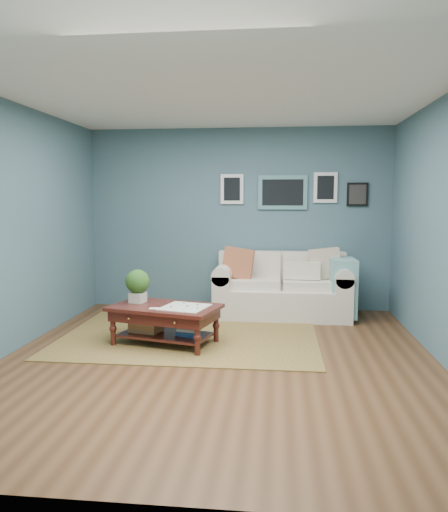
# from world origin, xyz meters

# --- Properties ---
(room_shell) EXTENTS (5.00, 5.02, 2.70)m
(room_shell) POSITION_xyz_m (0.02, 0.06, 1.36)
(room_shell) COLOR brown
(room_shell) RESTS_ON ground
(area_rug) EXTENTS (3.04, 2.43, 0.01)m
(area_rug) POSITION_xyz_m (-0.44, 0.92, 0.01)
(area_rug) COLOR brown
(area_rug) RESTS_ON ground
(loveseat) EXTENTS (1.94, 0.88, 1.00)m
(loveseat) POSITION_xyz_m (0.74, 2.03, 0.40)
(loveseat) COLOR white
(loveseat) RESTS_ON ground
(coffee_table) EXTENTS (1.33, 0.97, 0.84)m
(coffee_table) POSITION_xyz_m (-0.73, 0.49, 0.37)
(coffee_table) COLOR #37170F
(coffee_table) RESTS_ON ground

